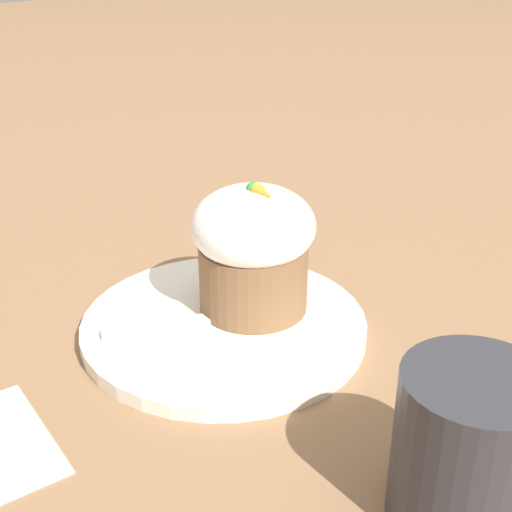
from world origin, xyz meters
The scene contains 5 objects.
ground_plane centered at (0.00, 0.00, 0.00)m, with size 4.00×4.00×0.00m, color #846042.
dessert_plate centered at (0.00, 0.00, 0.01)m, with size 0.20×0.20×0.01m.
carrot_cake centered at (0.00, 0.03, 0.06)m, with size 0.09×0.09×0.10m.
spoon centered at (0.00, 0.00, 0.01)m, with size 0.07×0.11×0.01m.
coffee_cup centered at (0.21, -0.02, 0.04)m, with size 0.10×0.07×0.08m.
Camera 1 is at (0.35, -0.26, 0.27)m, focal length 50.00 mm.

